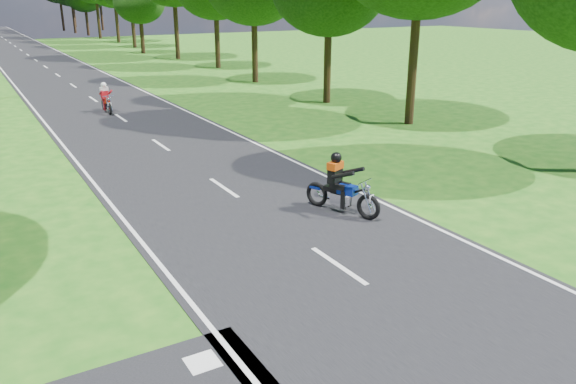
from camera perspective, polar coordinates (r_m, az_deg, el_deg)
ground at (r=10.82m, az=11.35°, el=-11.51°), size 160.00×160.00×0.00m
main_road at (r=57.44m, az=-24.24°, el=12.10°), size 7.00×140.00×0.02m
road_markings at (r=55.57m, az=-24.14°, el=11.94°), size 7.40×140.00×0.01m
rider_near_blue at (r=14.80m, az=5.55°, el=0.89°), size 1.32×2.06×1.63m
rider_far_red at (r=29.57m, az=-18.04°, el=9.11°), size 0.64×1.79×1.47m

